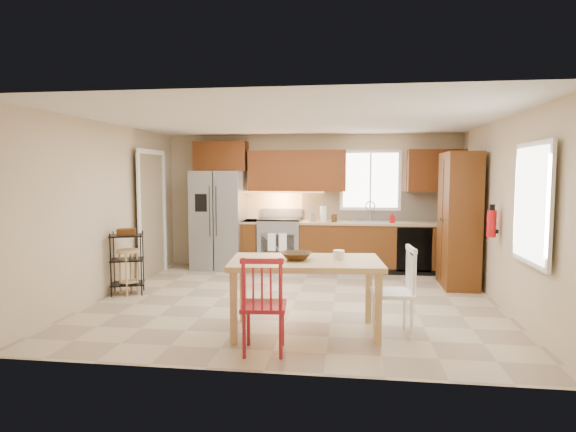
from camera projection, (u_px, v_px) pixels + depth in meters
The scene contains 33 objects.
floor at pixel (296, 300), 6.74m from camera, with size 5.50×5.50×0.00m, color tan.
ceiling at pixel (296, 120), 6.52m from camera, with size 5.50×5.00×0.02m, color silver.
wall_back at pixel (311, 201), 9.10m from camera, with size 5.50×0.02×2.50m, color #CCB793.
wall_front at pixel (262, 234), 4.16m from camera, with size 5.50×0.02×2.50m, color #CCB793.
wall_left at pixel (108, 209), 7.00m from camera, with size 0.02×5.00×2.50m, color #CCB793.
wall_right at pixel (505, 214), 6.27m from camera, with size 0.02×5.00×2.50m, color #CCB793.
refrigerator at pixel (219, 220), 8.99m from camera, with size 0.92×0.75×1.82m, color gray.
range_stove at pixel (280, 244), 8.93m from camera, with size 0.76×0.63×0.92m, color gray.
base_cabinet_narrow at pixel (251, 244), 9.02m from camera, with size 0.30×0.60×0.90m, color #5A3210.
base_cabinet_run at pixel (381, 247), 8.70m from camera, with size 2.92×0.60×0.90m, color #5A3210.
dishwasher at pixel (414, 250), 8.34m from camera, with size 0.60×0.02×0.78m, color black.
backsplash at pixel (380, 206), 8.92m from camera, with size 2.92×0.03×0.55m, color beige.
upper_over_fridge at pixel (221, 156), 9.08m from camera, with size 1.00×0.35×0.55m, color #643010.
upper_left_block at pixel (297, 171), 8.91m from camera, with size 1.80×0.35×0.75m, color #643010.
upper_right_block at pixel (436, 171), 8.58m from camera, with size 1.00×0.35×0.75m, color #643010.
window_back at pixel (370, 180), 8.90m from camera, with size 1.12×0.04×1.12m, color white.
sink at pixel (370, 224), 8.69m from camera, with size 0.62×0.46×0.16m, color gray.
undercab_glow at pixel (281, 192), 8.96m from camera, with size 1.60×0.30×0.01m, color #FFBF66.
soap_bottle at pixel (392, 217), 8.53m from camera, with size 0.09×0.09×0.19m, color red.
paper_towel at pixel (323, 214), 8.74m from camera, with size 0.12×0.12×0.28m, color white.
canister_steel at pixel (312, 217), 8.77m from camera, with size 0.11×0.11×0.18m, color gray.
canister_wood at pixel (334, 218), 8.69m from camera, with size 0.10×0.10×0.14m, color #452B12.
pantry at pixel (459, 220), 7.51m from camera, with size 0.50×0.95×2.10m, color #5A3210.
fire_extinguisher at pixel (492, 224), 6.44m from camera, with size 0.12×0.12×0.36m, color red.
window_right at pixel (533, 204), 5.12m from camera, with size 0.04×1.02×1.32m, color white.
doorway at pixel (151, 216), 8.29m from camera, with size 0.04×0.95×2.10m, color #8C7A59.
dining_table at pixel (306, 297), 5.34m from camera, with size 1.65×0.93×0.81m, color tan, non-canonical shape.
chair_red at pixel (264, 304), 4.74m from camera, with size 0.45×0.45×0.97m, color maroon, non-canonical shape.
chair_white at pixel (392, 291), 5.26m from camera, with size 0.45×0.45×0.97m, color white, non-canonical shape.
table_bowl at pixel (296, 260), 5.32m from camera, with size 0.33×0.33×0.08m, color #452B12.
table_jar at pixel (339, 257), 5.36m from camera, with size 0.13×0.13×0.15m, color white.
bar_stool at pixel (129, 272), 7.04m from camera, with size 0.32×0.32×0.66m, color tan, non-canonical shape.
utility_cart at pixel (127, 263), 7.07m from camera, with size 0.46×0.36×0.92m, color black, non-canonical shape.
Camera 1 is at (0.77, -6.57, 1.77)m, focal length 30.00 mm.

